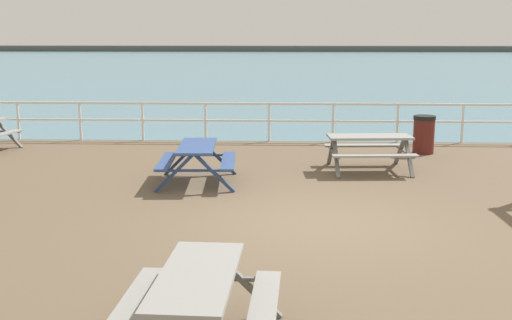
{
  "coord_description": "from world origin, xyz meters",
  "views": [
    {
      "loc": [
        -0.5,
        -9.77,
        2.98
      ],
      "look_at": [
        -0.96,
        1.08,
        0.8
      ],
      "focal_mm": 44.73,
      "sensor_mm": 36.0,
      "label": 1
    }
  ],
  "objects": [
    {
      "name": "ground_plane",
      "position": [
        0.0,
        0.0,
        -0.1
      ],
      "size": [
        30.0,
        24.0,
        0.2
      ],
      "primitive_type": "cube",
      "color": "brown"
    },
    {
      "name": "sea_band",
      "position": [
        0.0,
        52.75,
        0.0
      ],
      "size": [
        142.0,
        90.0,
        0.01
      ],
      "primitive_type": "cube",
      "color": "teal",
      "rests_on": "ground"
    },
    {
      "name": "distant_shoreline",
      "position": [
        0.0,
        95.75,
        0.0
      ],
      "size": [
        142.0,
        6.0,
        1.8
      ],
      "primitive_type": "cube",
      "color": "#4C4C47",
      "rests_on": "ground"
    },
    {
      "name": "seaward_railing",
      "position": [
        0.0,
        7.75,
        0.74
      ],
      "size": [
        23.07,
        0.07,
        1.08
      ],
      "color": "white",
      "rests_on": "ground"
    },
    {
      "name": "picnic_table_near_left",
      "position": [
        -2.21,
        2.69,
        0.58
      ],
      "size": [
        1.63,
        1.88,
        0.8
      ],
      "rotation": [
        0.0,
        0.0,
        1.63
      ],
      "color": "#334C84",
      "rests_on": "ground"
    },
    {
      "name": "picnic_table_mid_centre",
      "position": [
        1.39,
        4.01,
        0.58
      ],
      "size": [
        1.9,
        1.65,
        0.8
      ],
      "rotation": [
        0.0,
        0.0,
        0.07
      ],
      "color": "gray",
      "rests_on": "ground"
    },
    {
      "name": "picnic_table_far_left",
      "position": [
        -1.29,
        -4.2,
        0.58
      ],
      "size": [
        1.6,
        1.85,
        0.8
      ],
      "rotation": [
        0.0,
        0.0,
        1.53
      ],
      "color": "gray",
      "rests_on": "ground"
    },
    {
      "name": "litter_bin",
      "position": [
        3.03,
        6.13,
        0.48
      ],
      "size": [
        0.55,
        0.55,
        0.95
      ],
      "color": "#591E19",
      "rests_on": "ground"
    }
  ]
}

